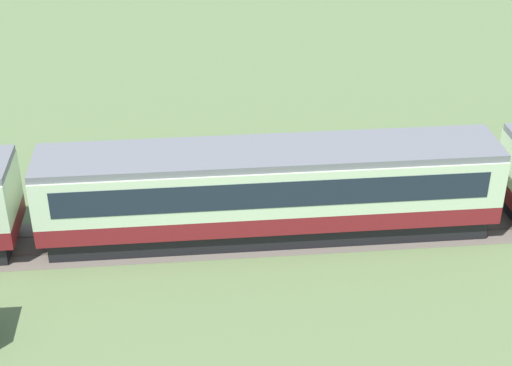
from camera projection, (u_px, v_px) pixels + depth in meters
The scene contains 2 objects.
passenger_train at pixel (276, 188), 33.03m from camera, with size 100.17×3.24×4.09m.
railway_track at pixel (300, 231), 34.24m from camera, with size 168.89×3.60×0.04m.
Camera 1 is at (-16.49, -28.40, 18.71)m, focal length 55.00 mm.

